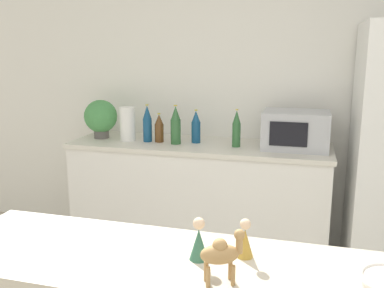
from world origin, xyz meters
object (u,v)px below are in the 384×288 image
Objects in this scene: paper_towel_roll at (127,124)px; back_bottle_1 at (236,129)px; camel_figurine at (222,253)px; back_bottle_3 at (159,128)px; microwave at (296,130)px; back_bottle_4 at (176,125)px; back_bottle_2 at (147,124)px; wise_man_figurine_blue at (199,242)px; wise_man_figurine_crimson at (245,241)px; back_bottle_0 at (196,127)px; potted_plant at (101,117)px.

paper_towel_roll is 0.89m from back_bottle_1.
back_bottle_3 is at bearing 114.12° from camel_figurine.
paper_towel_roll is 0.57× the size of microwave.
back_bottle_3 is 0.76× the size of back_bottle_4.
back_bottle_2 is (-0.72, 0.00, 0.01)m from back_bottle_1.
microwave is 3.36× the size of wise_man_figurine_blue.
wise_man_figurine_crimson is at bearing -79.73° from back_bottle_1.
back_bottle_1 reaches higher than paper_towel_roll.
back_bottle_0 is (0.56, 0.06, -0.01)m from paper_towel_roll.
microwave is 1.92m from wise_man_figurine_crimson.
back_bottle_4 reaches higher than back_bottle_1.
paper_towel_roll is 1.32m from microwave.
potted_plant is 0.81m from back_bottle_0.
potted_plant is 1.14m from back_bottle_1.
back_bottle_2 is (-1.15, -0.06, 0.00)m from microwave.
back_bottle_1 reaches higher than microwave.
back_bottle_4 is at bearing -12.28° from back_bottle_3.
back_bottle_3 is 2.25m from camel_figurine.
back_bottle_4 is 2.01m from wise_man_figurine_crimson.
back_bottle_0 is 2.19m from camel_figurine.
wise_man_figurine_blue is (0.53, -1.98, -0.01)m from back_bottle_0.
back_bottle_4 is (-0.91, -0.08, 0.01)m from microwave.
microwave is at bearing 5.15° from back_bottle_4.
back_bottle_2 is at bearing -3.78° from potted_plant.
back_bottle_0 is (0.81, 0.03, -0.05)m from potted_plant.
potted_plant is 0.42m from back_bottle_2.
back_bottle_2 is at bearing -171.25° from back_bottle_0.
wise_man_figurine_blue is at bearing -96.82° from microwave.
back_bottle_2 reaches higher than wise_man_figurine_crimson.
wise_man_figurine_crimson is (0.67, -1.92, -0.01)m from back_bottle_0.
back_bottle_2 is 2.13m from wise_man_figurine_blue.
paper_towel_roll reaches higher than wise_man_figurine_blue.
wise_man_figurine_blue is 0.15m from wise_man_figurine_crimson.
back_bottle_4 is 2.01m from wise_man_figurine_blue.
paper_towel_roll is at bearing -179.80° from back_bottle_1.
potted_plant is 0.67× the size of microwave.
potted_plant is at bearing 177.78° from back_bottle_3.
camel_figurine is 0.16m from wise_man_figurine_blue.
camel_figurine is at bearing -51.05° from wise_man_figurine_blue.
paper_towel_roll is 0.27m from back_bottle_3.
microwave is 1.99m from wise_man_figurine_blue.
back_bottle_3 is (-0.29, -0.05, -0.02)m from back_bottle_0.
potted_plant reaches higher than back_bottle_4.
microwave is (1.57, 0.03, -0.04)m from potted_plant.
paper_towel_roll is at bearing -178.27° from back_bottle_2.
back_bottle_4 is 1.87× the size of camel_figurine.
back_bottle_1 is 2.01× the size of wise_man_figurine_blue.
back_bottle_0 reaches higher than wise_man_figurine_blue.
back_bottle_3 is (0.27, 0.01, -0.03)m from paper_towel_roll.
microwave is (1.32, 0.06, 0.00)m from paper_towel_roll.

